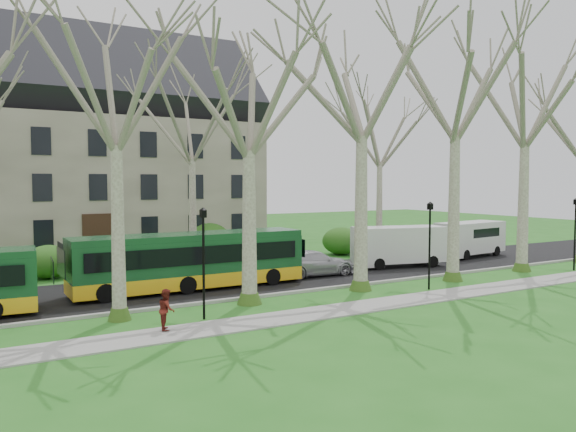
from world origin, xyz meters
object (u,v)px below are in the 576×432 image
Objects in this scene: sedan at (313,263)px; van_b at (470,239)px; pedestrian_b at (167,309)px; van_a at (399,247)px; bus_follow at (191,260)px.

van_b reaches higher than sedan.
van_b reaches higher than pedestrian_b.
pedestrian_b is at bearing -144.15° from van_a.
bus_follow is 2.04× the size of van_b.
sedan is 12.96m from pedestrian_b.
van_a is at bearing -179.39° from van_b.
pedestrian_b is (-10.87, -7.06, 0.02)m from sedan.
bus_follow is 7.65m from pedestrian_b.
sedan is 3.35× the size of pedestrian_b.
bus_follow is 13.93m from van_a.
bus_follow is at bearing -164.92° from van_a.
van_b is 26.18m from pedestrian_b.
bus_follow is at bearing 93.75° from sedan.
van_a is (13.92, 0.44, -0.19)m from bus_follow.
bus_follow is 21.46m from van_b.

